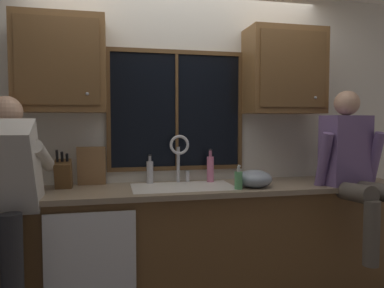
{
  "coord_description": "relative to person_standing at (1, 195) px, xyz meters",
  "views": [
    {
      "loc": [
        -0.57,
        -3.1,
        1.43
      ],
      "look_at": [
        0.05,
        -0.3,
        1.26
      ],
      "focal_mm": 34.34,
      "sensor_mm": 36.0,
      "label": 1
    }
  ],
  "objects": [
    {
      "name": "window_frame_right",
      "position": [
        1.79,
        0.62,
        0.55
      ],
      "size": [
        0.03,
        0.02,
        0.95
      ],
      "primitive_type": "cube",
      "color": "brown"
    },
    {
      "name": "faucet",
      "position": [
        1.23,
        0.52,
        0.2
      ],
      "size": [
        0.18,
        0.09,
        0.4
      ],
      "color": "silver",
      "rests_on": "countertop"
    },
    {
      "name": "window_mullion_center",
      "position": [
        1.22,
        0.62,
        0.55
      ],
      "size": [
        0.02,
        0.02,
        0.95
      ],
      "primitive_type": "cube",
      "color": "brown"
    },
    {
      "name": "lower_cabinet_run",
      "position": [
        1.24,
        0.35,
        -0.53
      ],
      "size": [
        3.53,
        0.58,
        0.88
      ],
      "primitive_type": "cube",
      "color": "brown",
      "rests_on": "floor"
    },
    {
      "name": "countertop",
      "position": [
        1.24,
        0.33,
        -0.07
      ],
      "size": [
        3.59,
        0.62,
        0.04
      ],
      "primitive_type": "cube",
      "color": "gray",
      "rests_on": "lower_cabinet_run"
    },
    {
      "name": "window_frame_top",
      "position": [
        1.22,
        0.62,
        1.04
      ],
      "size": [
        1.17,
        0.02,
        0.04
      ],
      "primitive_type": "cube",
      "color": "brown"
    },
    {
      "name": "window_frame_left",
      "position": [
        0.66,
        0.62,
        0.55
      ],
      "size": [
        0.03,
        0.02,
        0.95
      ],
      "primitive_type": "cube",
      "color": "brown"
    },
    {
      "name": "upper_cabinet_left",
      "position": [
        0.32,
        0.47,
        0.88
      ],
      "size": [
        0.66,
        0.36,
        0.72
      ],
      "color": "brown"
    },
    {
      "name": "dishwasher_front",
      "position": [
        0.53,
        0.03,
        -0.52
      ],
      "size": [
        0.6,
        0.02,
        0.74
      ],
      "primitive_type": "cube",
      "color": "white"
    },
    {
      "name": "bottle_green_glass",
      "position": [
        1.49,
        0.52,
        0.06
      ],
      "size": [
        0.06,
        0.06,
        0.28
      ],
      "color": "pink",
      "rests_on": "countertop"
    },
    {
      "name": "window_frame_bottom",
      "position": [
        1.22,
        0.62,
        0.06
      ],
      "size": [
        1.17,
        0.02,
        0.04
      ],
      "primitive_type": "cube",
      "color": "brown"
    },
    {
      "name": "sink",
      "position": [
        1.22,
        0.34,
        -0.15
      ],
      "size": [
        0.8,
        0.46,
        0.21
      ],
      "color": "white",
      "rests_on": "lower_cabinet_run"
    },
    {
      "name": "soap_dispenser",
      "position": [
        1.61,
        0.14,
        0.02
      ],
      "size": [
        0.06,
        0.07,
        0.19
      ],
      "color": "#59A566",
      "rests_on": "countertop"
    },
    {
      "name": "knife_block",
      "position": [
        0.32,
        0.45,
        0.05
      ],
      "size": [
        0.12,
        0.18,
        0.32
      ],
      "color": "brown",
      "rests_on": "countertop"
    },
    {
      "name": "window_glass",
      "position": [
        1.22,
        0.63,
        0.55
      ],
      "size": [
        1.1,
        0.02,
        0.95
      ],
      "primitive_type": "cube",
      "color": "black"
    },
    {
      "name": "upper_cabinet_right",
      "position": [
        2.13,
        0.47,
        0.88
      ],
      "size": [
        0.66,
        0.36,
        0.72
      ],
      "color": "brown"
    },
    {
      "name": "person_sitting_on_counter",
      "position": [
        2.54,
        0.07,
        0.13
      ],
      "size": [
        0.54,
        0.63,
        1.26
      ],
      "color": "#595147",
      "rests_on": "countertop"
    },
    {
      "name": "person_standing",
      "position": [
        0.0,
        0.0,
        0.0
      ],
      "size": [
        0.53,
        0.67,
        1.6
      ],
      "color": "#262628",
      "rests_on": "floor"
    },
    {
      "name": "mixing_bowl",
      "position": [
        1.77,
        0.22,
        0.01
      ],
      "size": [
        0.28,
        0.28,
        0.14
      ],
      "primitive_type": "ellipsoid",
      "color": "#8C99A8",
      "rests_on": "countertop"
    },
    {
      "name": "back_wall",
      "position": [
        1.24,
        0.7,
        0.3
      ],
      "size": [
        5.93,
        0.12,
        2.55
      ],
      "primitive_type": "cube",
      "color": "silver",
      "rests_on": "floor"
    },
    {
      "name": "bottle_tall_clear",
      "position": [
        0.99,
        0.56,
        0.04
      ],
      "size": [
        0.05,
        0.05,
        0.24
      ],
      "color": "#B7B7BC",
      "rests_on": "countertop"
    },
    {
      "name": "cutting_board",
      "position": [
        0.52,
        0.56,
        0.1
      ],
      "size": [
        0.22,
        0.09,
        0.32
      ],
      "primitive_type": "cube",
      "rotation": [
        0.21,
        0.0,
        0.0
      ],
      "color": "#997047",
      "rests_on": "countertop"
    }
  ]
}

